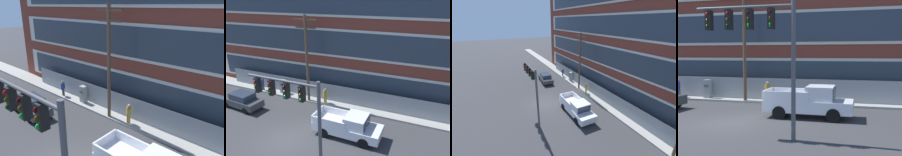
# 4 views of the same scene
# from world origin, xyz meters

# --- Properties ---
(sidewalk_building_side) EXTENTS (80.00, 2.02, 0.16)m
(sidewalk_building_side) POSITION_xyz_m (0.00, 7.21, 0.08)
(sidewalk_building_side) COLOR #9E9B93
(sidewalk_building_side) RESTS_ON ground
(chain_link_fence) EXTENTS (33.85, 0.06, 1.89)m
(chain_link_fence) POSITION_xyz_m (3.99, 7.34, 0.96)
(chain_link_fence) COLOR gray
(chain_link_fence) RESTS_ON ground
(traffic_signal_mast) EXTENTS (4.76, 0.43, 6.25)m
(traffic_signal_mast) POSITION_xyz_m (2.63, -2.08, 4.64)
(traffic_signal_mast) COLOR #4C4C51
(traffic_signal_mast) RESTS_ON ground
(sedan_dark_grey) EXTENTS (4.38, 2.03, 1.56)m
(sedan_dark_grey) POSITION_xyz_m (-7.04, 2.68, 0.80)
(sedan_dark_grey) COLOR #383A3D
(sedan_dark_grey) RESTS_ON ground
(utility_pole_near_corner) EXTENTS (2.44, 0.26, 8.75)m
(utility_pole_near_corner) POSITION_xyz_m (-1.78, 6.42, 4.84)
(utility_pole_near_corner) COLOR brown
(utility_pole_near_corner) RESTS_ON ground
(electrical_cabinet) EXTENTS (0.57, 0.48, 1.68)m
(electrical_cabinet) POSITION_xyz_m (-5.36, 6.87, 0.84)
(electrical_cabinet) COLOR #939993
(electrical_cabinet) RESTS_ON ground
(pedestrian_near_cabinet) EXTENTS (0.42, 0.47, 1.69)m
(pedestrian_near_cabinet) POSITION_xyz_m (-7.91, 6.54, 0.97)
(pedestrian_near_cabinet) COLOR #4C4C51
(pedestrian_near_cabinet) RESTS_ON ground
(pedestrian_by_fence) EXTENTS (0.47, 0.41, 1.69)m
(pedestrian_by_fence) POSITION_xyz_m (0.02, 6.59, 0.97)
(pedestrian_by_fence) COLOR #B7932D
(pedestrian_by_fence) RESTS_ON ground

